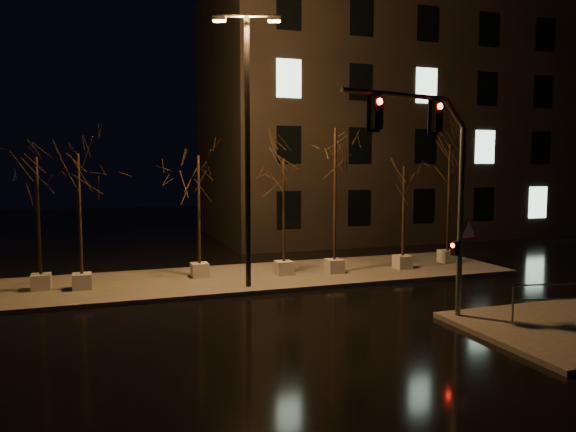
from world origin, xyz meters
name	(u,v)px	position (x,y,z in m)	size (l,w,h in m)	color
ground	(296,321)	(0.00, 0.00, 0.00)	(90.00, 90.00, 0.00)	black
median	(243,278)	(0.00, 6.00, 0.07)	(22.00, 5.00, 0.15)	#46433E
building	(401,119)	(14.00, 18.00, 7.50)	(25.00, 12.00, 15.00)	black
tree_0	(37,187)	(-7.28, 6.13, 3.77)	(1.80, 1.80, 4.76)	#A7A59C
tree_1	(79,184)	(-5.92, 5.77, 3.85)	(1.80, 1.80, 4.88)	#A7A59C
tree_2	(198,183)	(-1.62, 6.48, 3.82)	(1.80, 1.80, 4.84)	#A7A59C
tree_3	(284,185)	(1.62, 5.80, 3.73)	(1.80, 1.80, 4.71)	#A7A59C
tree_4	(335,161)	(3.68, 5.52, 4.67)	(1.80, 1.80, 5.96)	#A7A59C
tree_5	(404,189)	(6.79, 5.43, 3.51)	(1.80, 1.80, 4.42)	#A7A59C
tree_6	(449,171)	(9.41, 6.02, 4.23)	(1.80, 1.80, 5.38)	#A7A59C
traffic_signal_mast	(437,175)	(3.51, -1.74, 4.25)	(5.01, 1.22, 6.25)	slate
streetlight_main	(247,132)	(-0.26, 4.26, 5.65)	(2.33, 1.02, 9.54)	black
guard_rail_a	(552,296)	(6.71, -2.76, 0.82)	(2.35, 0.50, 1.03)	slate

